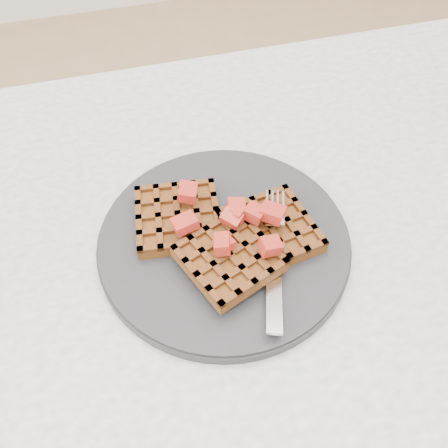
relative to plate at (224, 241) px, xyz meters
name	(u,v)px	position (x,y,z in m)	size (l,w,h in m)	color
ground	(277,431)	(0.12, -0.03, -0.76)	(4.00, 4.00, 0.00)	tan
table	(317,294)	(0.12, -0.03, -0.12)	(1.20, 0.80, 0.75)	silver
plate	(224,241)	(0.00, 0.00, 0.00)	(0.29, 0.29, 0.02)	black
waffles	(225,234)	(0.00, 0.00, 0.02)	(0.20, 0.19, 0.03)	brown
strawberry_pile	(224,216)	(0.00, 0.00, 0.05)	(0.15, 0.15, 0.02)	maroon
fork	(274,253)	(0.04, -0.04, 0.02)	(0.02, 0.18, 0.02)	silver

